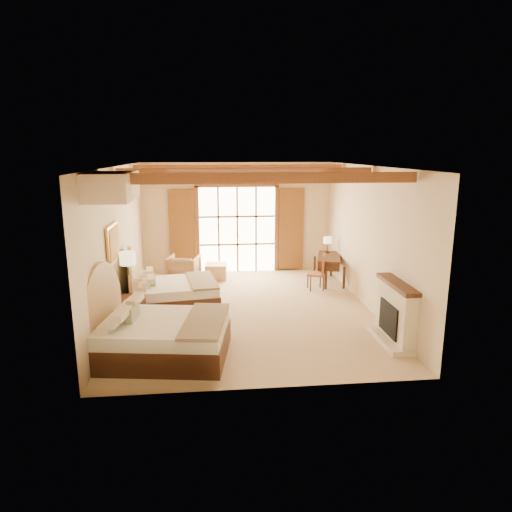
{
  "coord_description": "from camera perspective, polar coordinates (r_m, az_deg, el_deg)",
  "views": [
    {
      "loc": [
        -0.82,
        -9.75,
        3.51
      ],
      "look_at": [
        0.21,
        0.2,
        1.21
      ],
      "focal_mm": 32.0,
      "sensor_mm": 36.0,
      "label": 1
    }
  ],
  "objects": [
    {
      "name": "bed_far",
      "position": [
        10.63,
        -11.05,
        -4.36
      ],
      "size": [
        2.16,
        1.75,
        1.29
      ],
      "rotation": [
        0.0,
        0.0,
        0.15
      ],
      "color": "#452115",
      "rests_on": "floor"
    },
    {
      "name": "wall_back",
      "position": [
        13.41,
        -2.38,
        4.77
      ],
      "size": [
        5.5,
        0.0,
        5.5
      ],
      "primitive_type": "plane",
      "rotation": [
        1.57,
        0.0,
        0.0
      ],
      "color": "beige",
      "rests_on": "ground"
    },
    {
      "name": "ottoman",
      "position": [
        12.89,
        -5.01,
        -1.9
      ],
      "size": [
        0.63,
        0.63,
        0.42
      ],
      "primitive_type": "cube",
      "rotation": [
        0.0,
        0.0,
        -0.09
      ],
      "color": "tan",
      "rests_on": "floor"
    },
    {
      "name": "ceiling_beams",
      "position": [
        9.79,
        -1.14,
        10.45
      ],
      "size": [
        5.39,
        4.6,
        0.18
      ],
      "primitive_type": null,
      "color": "brown",
      "rests_on": "ceiling"
    },
    {
      "name": "wall_left",
      "position": [
        10.12,
        -16.82,
        1.53
      ],
      "size": [
        0.0,
        7.0,
        7.0
      ],
      "primitive_type": "plane",
      "rotation": [
        1.57,
        0.0,
        1.57
      ],
      "color": "beige",
      "rests_on": "ground"
    },
    {
      "name": "fireplace",
      "position": [
        8.98,
        16.95,
        -7.12
      ],
      "size": [
        0.46,
        1.4,
        1.16
      ],
      "color": "beige",
      "rests_on": "ground"
    },
    {
      "name": "armchair",
      "position": [
        12.56,
        -9.04,
        -1.63
      ],
      "size": [
        0.97,
        0.98,
        0.76
      ],
      "primitive_type": "imported",
      "rotation": [
        0.0,
        0.0,
        -3.36
      ],
      "color": "#A0764D",
      "rests_on": "floor"
    },
    {
      "name": "desk_chair",
      "position": [
        11.91,
        7.58,
        -2.79
      ],
      "size": [
        0.54,
        0.53,
        0.95
      ],
      "rotation": [
        0.0,
        0.0,
        -0.34
      ],
      "color": "brown",
      "rests_on": "floor"
    },
    {
      "name": "floor_lamp",
      "position": [
        9.7,
        -15.74,
        -0.81
      ],
      "size": [
        0.32,
        0.32,
        1.51
      ],
      "color": "#3D321C",
      "rests_on": "floor"
    },
    {
      "name": "nightstand",
      "position": [
        9.61,
        -15.56,
        -6.89
      ],
      "size": [
        0.62,
        0.62,
        0.65
      ],
      "primitive_type": "cube",
      "rotation": [
        0.0,
        0.0,
        -0.17
      ],
      "color": "#452115",
      "rests_on": "floor"
    },
    {
      "name": "bed_near",
      "position": [
        8.19,
        -12.76,
        -9.38
      ],
      "size": [
        2.45,
        1.98,
        1.46
      ],
      "rotation": [
        0.0,
        0.0,
        -0.15
      ],
      "color": "#452115",
      "rests_on": "floor"
    },
    {
      "name": "floor",
      "position": [
        10.39,
        -1.07,
        -6.77
      ],
      "size": [
        7.0,
        7.0,
        0.0
      ],
      "primitive_type": "plane",
      "color": "tan",
      "rests_on": "ground"
    },
    {
      "name": "desk_lamp",
      "position": [
        12.85,
        8.93,
        1.89
      ],
      "size": [
        0.22,
        0.22,
        0.45
      ],
      "color": "#3D321C",
      "rests_on": "desk"
    },
    {
      "name": "desk",
      "position": [
        12.6,
        9.08,
        -1.51
      ],
      "size": [
        0.93,
        1.47,
        0.74
      ],
      "rotation": [
        0.0,
        0.0,
        -0.27
      ],
      "color": "#452115",
      "rests_on": "floor"
    },
    {
      "name": "painting",
      "position": [
        9.36,
        -17.44,
        1.53
      ],
      "size": [
        0.06,
        0.95,
        0.75
      ],
      "color": "gold",
      "rests_on": "wall_left"
    },
    {
      "name": "canopy_valance",
      "position": [
        7.93,
        -17.61,
        8.32
      ],
      "size": [
        0.7,
        1.4,
        0.45
      ],
      "primitive_type": "cube",
      "color": "beige",
      "rests_on": "ceiling"
    },
    {
      "name": "wall_right",
      "position": [
        10.55,
        13.95,
        2.16
      ],
      "size": [
        0.0,
        7.0,
        7.0
      ],
      "primitive_type": "plane",
      "rotation": [
        1.57,
        0.0,
        -1.57
      ],
      "color": "beige",
      "rests_on": "ground"
    },
    {
      "name": "ceiling",
      "position": [
        9.79,
        -1.15,
        11.15
      ],
      "size": [
        7.0,
        7.0,
        0.0
      ],
      "primitive_type": "plane",
      "rotation": [
        3.14,
        0.0,
        0.0
      ],
      "color": "#B47A36",
      "rests_on": "ground"
    },
    {
      "name": "french_doors",
      "position": [
        13.4,
        -2.35,
        3.26
      ],
      "size": [
        3.95,
        0.08,
        2.6
      ],
      "color": "white",
      "rests_on": "ground"
    }
  ]
}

